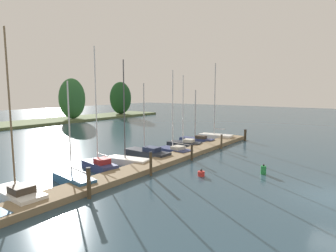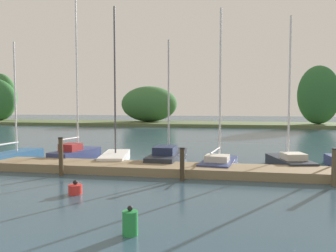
{
  "view_description": "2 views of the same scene",
  "coord_description": "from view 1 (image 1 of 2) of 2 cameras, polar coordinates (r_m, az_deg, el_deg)",
  "views": [
    {
      "loc": [
        -15.93,
        -1.05,
        5.38
      ],
      "look_at": [
        4.42,
        13.9,
        2.18
      ],
      "focal_mm": 30.24,
      "sensor_mm": 36.0,
      "label": 1
    },
    {
      "loc": [
        4.19,
        -2.75,
        2.89
      ],
      "look_at": [
        1.43,
        12.02,
        1.92
      ],
      "focal_mm": 37.37,
      "sensor_mm": 36.0,
      "label": 2
    }
  ],
  "objects": [
    {
      "name": "mooring_piling_3",
      "position": [
        21.92,
        4.81,
        -5.33
      ],
      "size": [
        0.2,
        0.2,
        1.24
      ],
      "color": "#3D3323",
      "rests_on": "ground"
    },
    {
      "name": "sailboat_6",
      "position": [
        24.4,
        1.18,
        -4.72
      ],
      "size": [
        1.68,
        3.59,
        7.03
      ],
      "rotation": [
        0.0,
        0.0,
        1.44
      ],
      "color": "navy",
      "rests_on": "ground"
    },
    {
      "name": "sailboat_2",
      "position": [
        17.54,
        -18.71,
        -9.96
      ],
      "size": [
        1.49,
        3.62,
        5.91
      ],
      "rotation": [
        0.0,
        0.0,
        1.44
      ],
      "color": "#285684",
      "rests_on": "ground"
    },
    {
      "name": "sailboat_9",
      "position": [
        31.56,
        9.42,
        -1.98
      ],
      "size": [
        1.75,
        3.81,
        8.29
      ],
      "rotation": [
        0.0,
        0.0,
        1.7
      ],
      "color": "white",
      "rests_on": "ground"
    },
    {
      "name": "sailboat_8",
      "position": [
        29.52,
        5.74,
        -2.61
      ],
      "size": [
        1.15,
        3.78,
        5.41
      ],
      "rotation": [
        0.0,
        0.0,
        1.62
      ],
      "color": "navy",
      "rests_on": "ground"
    },
    {
      "name": "mooring_piling_2",
      "position": [
        18.0,
        -3.49,
        -7.61
      ],
      "size": [
        0.2,
        0.2,
        1.54
      ],
      "color": "#4C3D28",
      "rests_on": "ground"
    },
    {
      "name": "dock_pier",
      "position": [
        20.84,
        -1.52,
        -7.25
      ],
      "size": [
        28.02,
        1.8,
        0.35
      ],
      "color": "#847051",
      "rests_on": "ground"
    },
    {
      "name": "sailboat_3",
      "position": [
        19.89,
        -13.75,
        -7.51
      ],
      "size": [
        1.69,
        3.35,
        8.22
      ],
      "rotation": [
        0.0,
        0.0,
        1.38
      ],
      "color": "navy",
      "rests_on": "ground"
    },
    {
      "name": "sailboat_1",
      "position": [
        16.01,
        -28.12,
        -11.8
      ],
      "size": [
        1.35,
        3.58,
        8.3
      ],
      "rotation": [
        0.0,
        0.0,
        1.55
      ],
      "color": "white",
      "rests_on": "ground"
    },
    {
      "name": "mooring_piling_5",
      "position": [
        31.4,
        15.29,
        -1.77
      ],
      "size": [
        0.3,
        0.3,
        1.22
      ],
      "color": "#3D3323",
      "rests_on": "ground"
    },
    {
      "name": "channel_buoy_1",
      "position": [
        18.21,
        6.7,
        -9.48
      ],
      "size": [
        0.44,
        0.44,
        0.45
      ],
      "color": "red",
      "rests_on": "ground"
    },
    {
      "name": "sailboat_7",
      "position": [
        27.45,
        3.27,
        -3.38
      ],
      "size": [
        1.91,
        3.49,
        6.79
      ],
      "rotation": [
        0.0,
        0.0,
        1.81
      ],
      "color": "#232833",
      "rests_on": "ground"
    },
    {
      "name": "sailboat_4",
      "position": [
        21.08,
        -8.44,
        -6.72
      ],
      "size": [
        1.72,
        3.56,
        7.53
      ],
      "rotation": [
        0.0,
        0.0,
        1.76
      ],
      "color": "white",
      "rests_on": "ground"
    },
    {
      "name": "channel_buoy_0",
      "position": [
        19.45,
        18.68,
        -8.39
      ],
      "size": [
        0.34,
        0.34,
        0.66
      ],
      "color": "#23843D",
      "rests_on": "ground"
    },
    {
      "name": "mooring_piling_1",
      "position": [
        14.85,
        -15.69,
        -11.01
      ],
      "size": [
        0.24,
        0.24,
        1.6
      ],
      "color": "#4C3D28",
      "rests_on": "ground"
    },
    {
      "name": "sailboat_5",
      "position": [
        23.08,
        -4.44,
        -5.39
      ],
      "size": [
        1.35,
        4.33,
        5.93
      ],
      "rotation": [
        0.0,
        0.0,
        1.55
      ],
      "color": "#232833",
      "rests_on": "ground"
    },
    {
      "name": "mooring_piling_4",
      "position": [
        26.57,
        10.72,
        -3.12
      ],
      "size": [
        0.21,
        0.21,
        1.34
      ],
      "color": "brown",
      "rests_on": "ground"
    }
  ]
}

